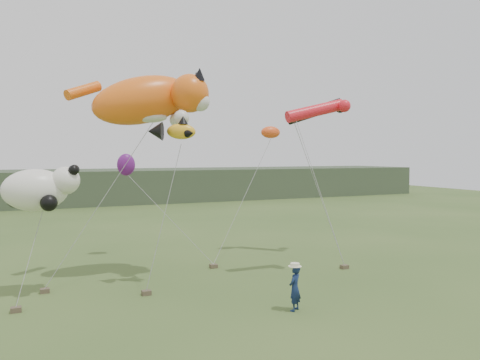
{
  "coord_description": "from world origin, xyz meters",
  "views": [
    {
      "loc": [
        -7.28,
        -15.17,
        5.82
      ],
      "look_at": [
        0.81,
        3.0,
        4.77
      ],
      "focal_mm": 35.0,
      "sensor_mm": 36.0,
      "label": 1
    }
  ],
  "objects": [
    {
      "name": "ground",
      "position": [
        0.0,
        0.0,
        0.0
      ],
      "size": [
        120.0,
        120.0,
        0.0
      ],
      "primitive_type": "plane",
      "color": "#385123",
      "rests_on": "ground"
    },
    {
      "name": "headland",
      "position": [
        -3.11,
        44.69,
        1.92
      ],
      "size": [
        90.0,
        13.0,
        4.0
      ],
      "color": "#2D3D28",
      "rests_on": "ground"
    },
    {
      "name": "festival_attendant",
      "position": [
        1.6,
        -0.27,
        0.86
      ],
      "size": [
        0.75,
        0.7,
        1.71
      ],
      "primitive_type": "imported",
      "rotation": [
        0.0,
        0.0,
        3.77
      ],
      "color": "#132248",
      "rests_on": "ground"
    },
    {
      "name": "sandbag_anchors",
      "position": [
        -1.89,
        5.04,
        0.1
      ],
      "size": [
        15.58,
        3.7,
        0.19
      ],
      "color": "brown",
      "rests_on": "ground"
    },
    {
      "name": "cat_kite",
      "position": [
        -1.98,
        6.81,
        8.46
      ],
      "size": [
        6.45,
        3.44,
        3.25
      ],
      "color": "orange",
      "rests_on": "ground"
    },
    {
      "name": "fish_kite",
      "position": [
        -1.66,
        4.82,
        6.89
      ],
      "size": [
        2.27,
        1.5,
        1.1
      ],
      "color": "gold",
      "rests_on": "ground"
    },
    {
      "name": "tube_kites",
      "position": [
        7.01,
        6.32,
        8.24
      ],
      "size": [
        6.0,
        6.35,
        1.77
      ],
      "color": "black",
      "rests_on": "ground"
    },
    {
      "name": "panda_kite",
      "position": [
        -6.99,
        5.72,
        4.44
      ],
      "size": [
        3.06,
        1.98,
        1.9
      ],
      "color": "white",
      "rests_on": "ground"
    },
    {
      "name": "misc_kites",
      "position": [
        0.99,
        11.03,
        6.07
      ],
      "size": [
        9.3,
        2.92,
        2.9
      ],
      "color": "#FD531D",
      "rests_on": "ground"
    }
  ]
}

